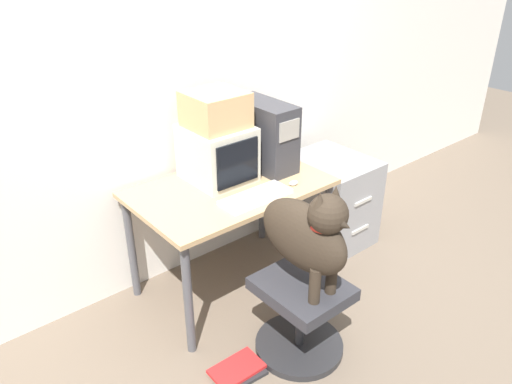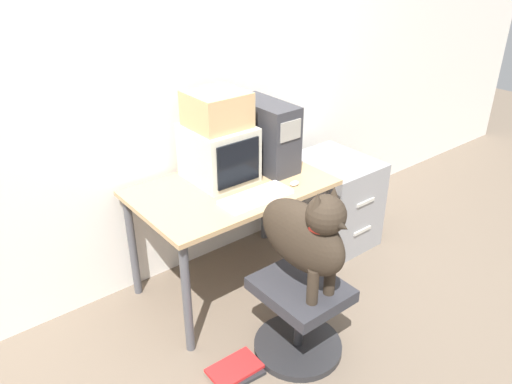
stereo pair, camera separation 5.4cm
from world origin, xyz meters
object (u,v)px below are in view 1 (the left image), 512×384
keyboard (256,197)px  office_chair (301,314)px  pc_tower (263,135)px  filing_cabinet (330,200)px  crt_monitor (218,153)px  dog (308,233)px  book_stack_floor (238,371)px  cardboard_box (215,109)px

keyboard → office_chair: (-0.08, -0.48, -0.51)m
pc_tower → filing_cabinet: size_ratio=0.72×
crt_monitor → pc_tower: pc_tower is taller
keyboard → dog: (-0.08, -0.49, 0.02)m
office_chair → book_stack_floor: (-0.39, 0.07, -0.23)m
filing_cabinet → cardboard_box: (-0.92, 0.14, 0.86)m
dog → cardboard_box: cardboard_box is taller
cardboard_box → keyboard: bearing=-89.0°
office_chair → book_stack_floor: size_ratio=1.76×
filing_cabinet → cardboard_box: bearing=171.4°
dog → crt_monitor: bearing=85.3°
pc_tower → keyboard: 0.51m
pc_tower → filing_cabinet: bearing=-9.9°
book_stack_floor → cardboard_box: bearing=59.1°
keyboard → filing_cabinet: keyboard is taller
pc_tower → keyboard: (-0.33, -0.32, -0.20)m
crt_monitor → book_stack_floor: (-0.46, -0.76, -0.90)m
crt_monitor → office_chair: crt_monitor is taller
cardboard_box → book_stack_floor: cardboard_box is taller
pc_tower → cardboard_box: bearing=173.5°
keyboard → cardboard_box: cardboard_box is taller
crt_monitor → dog: 0.87m
pc_tower → filing_cabinet: pc_tower is taller
filing_cabinet → book_stack_floor: 1.54m
crt_monitor → filing_cabinet: crt_monitor is taller
pc_tower → book_stack_floor: bearing=-137.7°
crt_monitor → filing_cabinet: (0.92, -0.14, -0.59)m
office_chair → filing_cabinet: filing_cabinet is taller
pc_tower → keyboard: size_ratio=1.09×
filing_cabinet → book_stack_floor: size_ratio=2.33×
pc_tower → cardboard_box: size_ratio=1.46×
keyboard → office_chair: bearing=-99.2°
cardboard_box → book_stack_floor: size_ratio=1.15×
dog → filing_cabinet: (0.99, 0.72, -0.45)m
pc_tower → dog: 0.93m
crt_monitor → book_stack_floor: 1.26m
crt_monitor → cardboard_box: size_ratio=1.26×
office_chair → filing_cabinet: (0.99, 0.70, 0.08)m
crt_monitor → book_stack_floor: bearing=-121.0°
cardboard_box → book_stack_floor: 1.47m
office_chair → dog: 0.53m
crt_monitor → pc_tower: 0.34m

